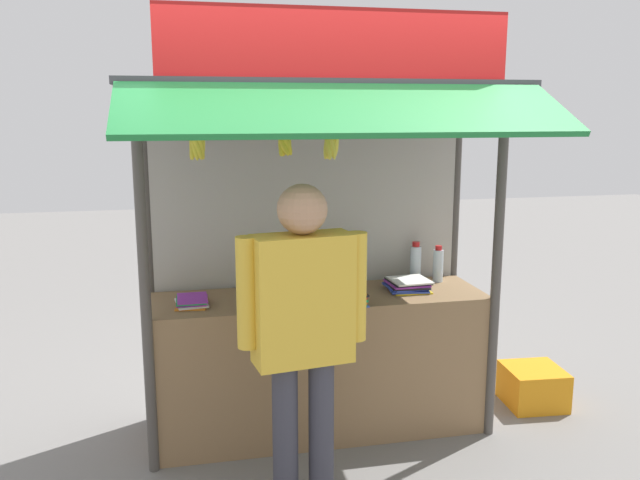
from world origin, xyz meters
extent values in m
plane|color=slate|center=(0.00, 0.00, 0.00)|extent=(20.00, 20.00, 0.00)
cube|color=olive|center=(0.00, 0.00, 0.44)|extent=(2.05, 0.58, 0.88)
cylinder|color=#4C4742|center=(-1.03, -0.29, 1.06)|extent=(0.06, 0.06, 2.13)
cylinder|color=#4C4742|center=(1.03, -0.29, 1.06)|extent=(0.06, 0.06, 2.13)
cylinder|color=#4C4742|center=(-1.03, 0.35, 1.06)|extent=(0.06, 0.06, 2.13)
cylinder|color=#4C4742|center=(1.03, 0.35, 1.06)|extent=(0.06, 0.06, 2.13)
cube|color=#B7B2A8|center=(0.00, 0.35, 1.04)|extent=(2.01, 0.04, 2.08)
cube|color=#3F3F44|center=(0.00, -0.07, 2.15)|extent=(2.25, 0.84, 0.04)
cube|color=#1E7A38|center=(0.00, -0.74, 2.01)|extent=(2.21, 0.51, 0.26)
cube|color=red|center=(0.00, -0.44, 2.34)|extent=(1.85, 0.04, 0.35)
cylinder|color=#59544C|center=(0.00, -0.39, 2.05)|extent=(1.95, 0.02, 0.02)
cylinder|color=silver|center=(0.84, 0.17, 0.99)|extent=(0.07, 0.07, 0.21)
cylinder|color=red|center=(0.84, 0.17, 1.11)|extent=(0.04, 0.04, 0.03)
cylinder|color=silver|center=(0.28, 0.09, 1.02)|extent=(0.09, 0.09, 0.27)
cylinder|color=red|center=(0.28, 0.09, 1.17)|extent=(0.06, 0.06, 0.04)
cylinder|color=silver|center=(0.70, 0.22, 1.00)|extent=(0.07, 0.07, 0.23)
cylinder|color=red|center=(0.70, 0.22, 1.13)|extent=(0.05, 0.05, 0.03)
cube|color=blue|center=(0.14, -0.19, 0.89)|extent=(0.19, 0.24, 0.01)
cube|color=green|center=(0.12, -0.20, 0.89)|extent=(0.18, 0.23, 0.01)
cube|color=orange|center=(0.13, -0.19, 0.91)|extent=(0.19, 0.24, 0.01)
cube|color=green|center=(0.13, -0.19, 0.92)|extent=(0.18, 0.23, 0.01)
cube|color=red|center=(0.13, -0.18, 0.93)|extent=(0.18, 0.23, 0.01)
cube|color=black|center=(0.14, -0.18, 0.94)|extent=(0.19, 0.24, 0.01)
cube|color=orange|center=(0.12, -0.18, 0.96)|extent=(0.19, 0.24, 0.01)
cube|color=yellow|center=(0.58, 0.00, 0.89)|extent=(0.25, 0.24, 0.01)
cube|color=blue|center=(0.57, 0.00, 0.90)|extent=(0.26, 0.26, 0.01)
cube|color=blue|center=(0.56, 0.01, 0.91)|extent=(0.26, 0.25, 0.01)
cube|color=black|center=(0.57, 0.00, 0.92)|extent=(0.26, 0.25, 0.01)
cube|color=purple|center=(0.56, 0.00, 0.93)|extent=(0.24, 0.24, 0.01)
cube|color=black|center=(0.58, 0.01, 0.94)|extent=(0.25, 0.24, 0.01)
cube|color=white|center=(0.58, 0.00, 0.95)|extent=(0.25, 0.25, 0.01)
cube|color=orange|center=(-0.78, -0.04, 0.89)|extent=(0.20, 0.24, 0.01)
cube|color=white|center=(-0.78, -0.04, 0.90)|extent=(0.20, 0.24, 0.01)
cube|color=purple|center=(-0.78, -0.03, 0.91)|extent=(0.19, 0.24, 0.01)
cube|color=green|center=(-0.78, -0.04, 0.92)|extent=(0.18, 0.23, 0.01)
cube|color=purple|center=(-0.77, -0.04, 0.92)|extent=(0.17, 0.23, 0.01)
cylinder|color=#332D23|center=(-0.73, -0.39, 1.99)|extent=(0.01, 0.01, 0.09)
cylinder|color=olive|center=(-0.73, -0.39, 1.92)|extent=(0.04, 0.04, 0.04)
ellipsoid|color=yellow|center=(-0.70, -0.39, 1.84)|extent=(0.03, 0.08, 0.16)
ellipsoid|color=yellow|center=(-0.71, -0.38, 1.83)|extent=(0.05, 0.06, 0.17)
ellipsoid|color=yellow|center=(-0.73, -0.37, 1.83)|extent=(0.08, 0.04, 0.16)
ellipsoid|color=yellow|center=(-0.74, -0.38, 1.83)|extent=(0.06, 0.06, 0.17)
ellipsoid|color=yellow|center=(-0.75, -0.39, 1.83)|extent=(0.04, 0.07, 0.16)
ellipsoid|color=yellow|center=(-0.74, -0.40, 1.83)|extent=(0.06, 0.06, 0.17)
ellipsoid|color=yellow|center=(-0.73, -0.41, 1.83)|extent=(0.07, 0.03, 0.16)
ellipsoid|color=yellow|center=(-0.71, -0.41, 1.83)|extent=(0.06, 0.06, 0.17)
cylinder|color=#332D23|center=(-0.03, -0.39, 1.98)|extent=(0.01, 0.01, 0.11)
cylinder|color=olive|center=(-0.03, -0.39, 1.90)|extent=(0.04, 0.04, 0.04)
ellipsoid|color=yellow|center=(0.00, -0.39, 1.82)|extent=(0.04, 0.08, 0.15)
ellipsoid|color=yellow|center=(-0.02, -0.37, 1.82)|extent=(0.07, 0.05, 0.16)
ellipsoid|color=yellow|center=(-0.04, -0.38, 1.82)|extent=(0.06, 0.06, 0.16)
ellipsoid|color=yellow|center=(-0.04, -0.40, 1.82)|extent=(0.05, 0.06, 0.16)
ellipsoid|color=yellow|center=(-0.02, -0.41, 1.82)|extent=(0.06, 0.05, 0.16)
cylinder|color=#332D23|center=(-0.27, -0.39, 1.97)|extent=(0.01, 0.01, 0.12)
cylinder|color=olive|center=(-0.27, -0.39, 1.90)|extent=(0.04, 0.04, 0.04)
ellipsoid|color=yellow|center=(-0.26, -0.39, 1.83)|extent=(0.04, 0.07, 0.13)
ellipsoid|color=yellow|center=(-0.27, -0.38, 1.83)|extent=(0.06, 0.04, 0.13)
ellipsoid|color=yellow|center=(-0.28, -0.38, 1.83)|extent=(0.06, 0.05, 0.13)
ellipsoid|color=yellow|center=(-0.29, -0.39, 1.83)|extent=(0.04, 0.07, 0.13)
ellipsoid|color=yellow|center=(-0.28, -0.41, 1.83)|extent=(0.08, 0.05, 0.13)
ellipsoid|color=yellow|center=(-0.26, -0.41, 1.83)|extent=(0.08, 0.06, 0.13)
cylinder|color=#383842|center=(-0.36, -0.83, 0.40)|extent=(0.13, 0.13, 0.80)
cylinder|color=#383842|center=(-0.17, -0.83, 0.40)|extent=(0.13, 0.13, 0.80)
cube|color=gold|center=(-0.26, -0.83, 1.12)|extent=(0.50, 0.27, 0.63)
cylinder|color=gold|center=(-0.53, -0.83, 1.16)|extent=(0.10, 0.10, 0.54)
cylinder|color=gold|center=(0.00, -0.83, 1.16)|extent=(0.10, 0.10, 0.54)
sphere|color=tan|center=(-0.26, -0.83, 1.55)|extent=(0.24, 0.24, 0.24)
cube|color=orange|center=(1.51, 0.02, 0.13)|extent=(0.41, 0.41, 0.27)
camera|label=1|loc=(-0.82, -3.81, 2.01)|focal=36.79mm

